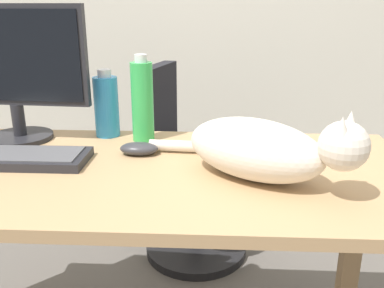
{
  "coord_description": "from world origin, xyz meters",
  "views": [
    {
      "loc": [
        0.21,
        -1.03,
        1.16
      ],
      "look_at": [
        0.15,
        0.03,
        0.8
      ],
      "focal_mm": 39.47,
      "sensor_mm": 36.0,
      "label": 1
    }
  ],
  "objects_px": {
    "keyboard": "(7,157)",
    "cat": "(263,148)",
    "monitor": "(11,68)",
    "spray_bottle": "(142,101)",
    "office_chair": "(186,178)",
    "computer_mouse": "(139,149)",
    "water_bottle": "(106,106)"
  },
  "relations": [
    {
      "from": "keyboard",
      "to": "cat",
      "type": "distance_m",
      "value": 0.69
    },
    {
      "from": "computer_mouse",
      "to": "water_bottle",
      "type": "height_order",
      "value": "water_bottle"
    },
    {
      "from": "office_chair",
      "to": "computer_mouse",
      "type": "bearing_deg",
      "value": -97.61
    },
    {
      "from": "computer_mouse",
      "to": "cat",
      "type": "bearing_deg",
      "value": -25.9
    },
    {
      "from": "monitor",
      "to": "water_bottle",
      "type": "height_order",
      "value": "monitor"
    },
    {
      "from": "cat",
      "to": "spray_bottle",
      "type": "distance_m",
      "value": 0.46
    },
    {
      "from": "office_chair",
      "to": "spray_bottle",
      "type": "xyz_separation_m",
      "value": [
        -0.1,
        -0.53,
        0.49
      ]
    },
    {
      "from": "monitor",
      "to": "keyboard",
      "type": "height_order",
      "value": "monitor"
    },
    {
      "from": "keyboard",
      "to": "computer_mouse",
      "type": "relative_size",
      "value": 4.0
    },
    {
      "from": "computer_mouse",
      "to": "spray_bottle",
      "type": "xyz_separation_m",
      "value": [
        -0.01,
        0.14,
        0.11
      ]
    },
    {
      "from": "keyboard",
      "to": "monitor",
      "type": "bearing_deg",
      "value": 104.81
    },
    {
      "from": "water_bottle",
      "to": "spray_bottle",
      "type": "height_order",
      "value": "spray_bottle"
    },
    {
      "from": "office_chair",
      "to": "keyboard",
      "type": "distance_m",
      "value": 0.95
    },
    {
      "from": "computer_mouse",
      "to": "water_bottle",
      "type": "bearing_deg",
      "value": 126.79
    },
    {
      "from": "keyboard",
      "to": "water_bottle",
      "type": "relative_size",
      "value": 2.03
    },
    {
      "from": "keyboard",
      "to": "spray_bottle",
      "type": "bearing_deg",
      "value": 32.45
    },
    {
      "from": "office_chair",
      "to": "cat",
      "type": "xyz_separation_m",
      "value": [
        0.24,
        -0.83,
        0.44
      ]
    },
    {
      "from": "cat",
      "to": "keyboard",
      "type": "bearing_deg",
      "value": 173.07
    },
    {
      "from": "keyboard",
      "to": "spray_bottle",
      "type": "height_order",
      "value": "spray_bottle"
    },
    {
      "from": "monitor",
      "to": "cat",
      "type": "distance_m",
      "value": 0.8
    },
    {
      "from": "water_bottle",
      "to": "cat",
      "type": "bearing_deg",
      "value": -36.13
    },
    {
      "from": "computer_mouse",
      "to": "spray_bottle",
      "type": "relative_size",
      "value": 0.41
    },
    {
      "from": "cat",
      "to": "water_bottle",
      "type": "distance_m",
      "value": 0.58
    },
    {
      "from": "monitor",
      "to": "computer_mouse",
      "type": "relative_size",
      "value": 4.37
    },
    {
      "from": "monitor",
      "to": "cat",
      "type": "bearing_deg",
      "value": -21.03
    },
    {
      "from": "monitor",
      "to": "cat",
      "type": "xyz_separation_m",
      "value": [
        0.74,
        -0.28,
        -0.15
      ]
    },
    {
      "from": "keyboard",
      "to": "cat",
      "type": "bearing_deg",
      "value": -6.93
    },
    {
      "from": "monitor",
      "to": "spray_bottle",
      "type": "relative_size",
      "value": 1.78
    },
    {
      "from": "monitor",
      "to": "water_bottle",
      "type": "relative_size",
      "value": 2.21
    },
    {
      "from": "cat",
      "to": "computer_mouse",
      "type": "bearing_deg",
      "value": 154.1
    },
    {
      "from": "cat",
      "to": "water_bottle",
      "type": "height_order",
      "value": "water_bottle"
    },
    {
      "from": "keyboard",
      "to": "spray_bottle",
      "type": "relative_size",
      "value": 1.63
    }
  ]
}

